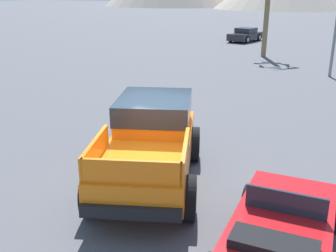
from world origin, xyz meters
TOP-DOWN VIEW (x-y plane):
  - ground_plane at (0.00, 0.00)m, footprint 320.00×320.00m
  - orange_pickup_truck at (-0.10, 0.00)m, footprint 3.63×5.49m
  - red_convertible_car at (3.49, -1.88)m, footprint 1.99×4.15m
  - parked_car_dark at (-6.02, 29.22)m, footprint 2.50×4.29m

SIDE VIEW (x-z plane):
  - ground_plane at x=0.00m, z-range 0.00..0.00m
  - red_convertible_car at x=3.49m, z-range -0.12..0.98m
  - parked_car_dark at x=-6.02m, z-range 0.01..1.27m
  - orange_pickup_truck at x=-0.10m, z-range 0.13..2.08m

